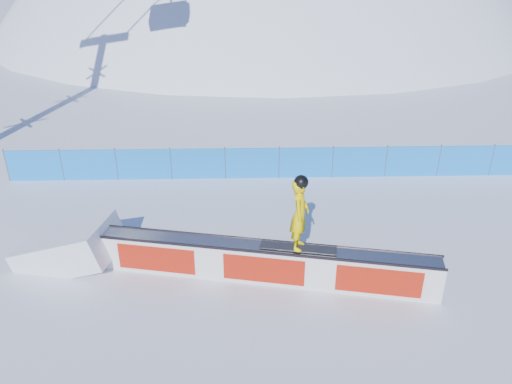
{
  "coord_description": "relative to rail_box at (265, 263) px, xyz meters",
  "views": [
    {
      "loc": [
        -2.35,
        -12.58,
        7.74
      ],
      "look_at": [
        -1.97,
        0.39,
        1.42
      ],
      "focal_mm": 35.0,
      "sensor_mm": 36.0,
      "label": 1
    }
  ],
  "objects": [
    {
      "name": "ground",
      "position": [
        1.8,
        1.92,
        -0.52
      ],
      "size": [
        160.0,
        160.0,
        0.0
      ],
      "primitive_type": "plane",
      "color": "white",
      "rests_on": "ground"
    },
    {
      "name": "snow_hill",
      "position": [
        1.8,
        43.92,
        -18.52
      ],
      "size": [
        64.0,
        64.0,
        64.0
      ],
      "color": "white",
      "rests_on": "ground"
    },
    {
      "name": "safety_fence",
      "position": [
        1.8,
        6.42,
        0.09
      ],
      "size": [
        22.05,
        0.05,
        1.3
      ],
      "color": "blue",
      "rests_on": "ground"
    },
    {
      "name": "rail_box",
      "position": [
        0.0,
        0.0,
        0.0
      ],
      "size": [
        8.66,
        2.34,
        1.05
      ],
      "rotation": [
        0.0,
        0.0,
        -0.2
      ],
      "color": "silver",
      "rests_on": "ground"
    },
    {
      "name": "snow_ramp",
      "position": [
        -5.33,
        1.09,
        -0.52
      ],
      "size": [
        3.02,
        2.22,
        1.7
      ],
      "primitive_type": null,
      "rotation": [
        0.0,
        -0.31,
        -0.2
      ],
      "color": "white",
      "rests_on": "ground"
    },
    {
      "name": "snowboarder",
      "position": [
        0.81,
        -0.17,
        1.51
      ],
      "size": [
        1.93,
        0.76,
        1.99
      ],
      "rotation": [
        0.0,
        0.0,
        1.32
      ],
      "color": "black",
      "rests_on": "rail_box"
    }
  ]
}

